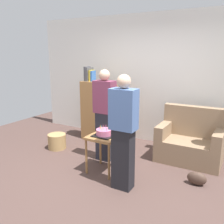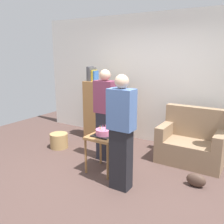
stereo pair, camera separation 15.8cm
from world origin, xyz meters
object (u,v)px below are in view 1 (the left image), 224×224
(bookshelf, at_px, (100,110))
(handbag, at_px, (197,178))
(couch, at_px, (190,142))
(wicker_basket, at_px, (57,141))
(person_blowing_candles, at_px, (105,115))
(person_holding_cake, at_px, (123,133))
(birthday_cake, at_px, (104,133))
(side_table, at_px, (104,141))

(bookshelf, xyz_separation_m, handbag, (2.30, -0.97, -0.57))
(couch, bearing_deg, wicker_basket, -162.87)
(couch, height_order, bookshelf, bookshelf)
(couch, height_order, person_blowing_candles, person_blowing_candles)
(person_blowing_candles, relative_size, person_holding_cake, 1.00)
(couch, xyz_separation_m, person_holding_cake, (-0.62, -1.44, 0.49))
(birthday_cake, distance_m, handbag, 1.55)
(couch, relative_size, person_blowing_candles, 0.67)
(side_table, xyz_separation_m, handbag, (1.41, 0.30, -0.42))
(birthday_cake, bearing_deg, side_table, 133.74)
(bookshelf, distance_m, wicker_basket, 1.14)
(bookshelf, distance_m, person_blowing_candles, 1.10)
(birthday_cake, xyz_separation_m, handbag, (1.41, 0.30, -0.56))
(birthday_cake, height_order, wicker_basket, birthday_cake)
(couch, distance_m, birthday_cake, 1.62)
(bookshelf, xyz_separation_m, person_holding_cake, (1.39, -1.58, 0.16))
(birthday_cake, bearing_deg, couch, 45.51)
(couch, height_order, handbag, couch)
(side_table, relative_size, person_blowing_candles, 0.38)
(bookshelf, distance_m, side_table, 1.56)
(person_holding_cake, distance_m, handbag, 1.32)
(couch, distance_m, side_table, 1.60)
(bookshelf, relative_size, birthday_cake, 5.04)
(couch, bearing_deg, bookshelf, 176.02)
(side_table, xyz_separation_m, birthday_cake, (0.00, -0.00, 0.14))
(wicker_basket, bearing_deg, birthday_cake, -15.31)
(person_blowing_candles, bearing_deg, bookshelf, 143.82)
(person_holding_cake, height_order, handbag, person_holding_cake)
(bookshelf, bearing_deg, birthday_cake, -54.87)
(wicker_basket, bearing_deg, bookshelf, 62.87)
(side_table, bearing_deg, wicker_basket, 164.69)
(bookshelf, relative_size, side_table, 2.63)
(couch, xyz_separation_m, birthday_cake, (-1.11, -1.13, 0.32))
(person_blowing_candles, height_order, wicker_basket, person_blowing_candles)
(wicker_basket, relative_size, handbag, 1.29)
(side_table, bearing_deg, person_blowing_candles, 120.29)
(person_blowing_candles, height_order, handbag, person_blowing_candles)
(birthday_cake, xyz_separation_m, person_holding_cake, (0.49, -0.30, 0.17))
(couch, bearing_deg, person_blowing_candles, -151.57)
(couch, relative_size, bookshelf, 0.68)
(bookshelf, relative_size, person_blowing_candles, 0.99)
(side_table, bearing_deg, couch, 45.51)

